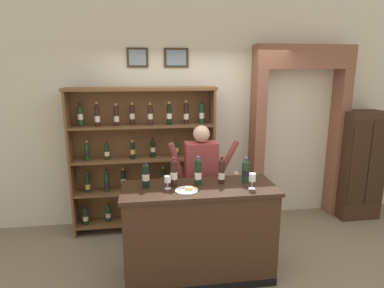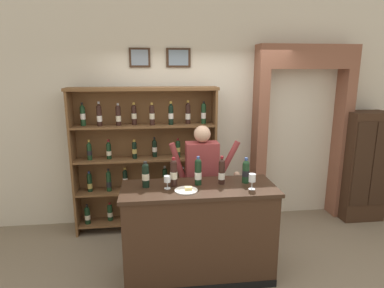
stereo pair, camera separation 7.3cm
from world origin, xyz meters
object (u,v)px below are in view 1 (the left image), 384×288
object	(u,v)px
side_cabinet	(358,165)
tasting_bottle_rosso	(222,171)
cheese_plate	(187,190)
wine_shelf	(144,157)
tasting_counter	(199,232)
wine_glass_right	(252,178)
shopkeeper	(201,175)
tasting_bottle_bianco	(198,171)
tasting_bottle_super_tuscan	(146,175)
tasting_bottle_prosecco	(174,172)
wine_glass_left	(168,180)
tasting_bottle_grappa	(246,171)

from	to	relation	value
side_cabinet	tasting_bottle_rosso	world-z (taller)	side_cabinet
tasting_bottle_rosso	cheese_plate	size ratio (longest dim) A/B	1.31
wine_shelf	tasting_counter	xyz separation A→B (m)	(0.58, -1.22, -0.54)
wine_glass_right	cheese_plate	xyz separation A→B (m)	(-0.67, 0.03, -0.10)
shopkeeper	tasting_bottle_bianco	size ratio (longest dim) A/B	5.14
cheese_plate	wine_shelf	bearing A→B (deg)	108.09
tasting_bottle_rosso	wine_glass_right	distance (m)	0.34
wine_shelf	shopkeeper	size ratio (longest dim) A/B	1.26
wine_glass_right	shopkeeper	bearing A→B (deg)	120.79
tasting_bottle_super_tuscan	tasting_bottle_rosso	bearing A→B (deg)	0.49
tasting_counter	tasting_bottle_prosecco	xyz separation A→B (m)	(-0.26, 0.07, 0.67)
wine_shelf	tasting_bottle_bianco	distance (m)	1.29
tasting_counter	tasting_bottle_super_tuscan	bearing A→B (deg)	173.51
side_cabinet	wine_glass_left	bearing A→B (deg)	-158.45
tasting_counter	tasting_bottle_grappa	world-z (taller)	tasting_bottle_grappa
wine_shelf	tasting_bottle_prosecco	world-z (taller)	wine_shelf
tasting_counter	shopkeeper	xyz separation A→B (m)	(0.12, 0.55, 0.46)
side_cabinet	shopkeeper	size ratio (longest dim) A/B	1.03
wine_glass_left	wine_glass_right	size ratio (longest dim) A/B	0.83
tasting_counter	tasting_bottle_bianco	size ratio (longest dim) A/B	5.24
cheese_plate	tasting_bottle_grappa	bearing A→B (deg)	14.59
tasting_bottle_prosecco	tasting_bottle_bianco	world-z (taller)	same
wine_glass_left	cheese_plate	bearing A→B (deg)	-26.25
side_cabinet	tasting_bottle_bianco	distance (m)	2.90
wine_shelf	wine_glass_left	xyz separation A→B (m)	(0.24, -1.23, 0.08)
tasting_bottle_grappa	wine_glass_left	bearing A→B (deg)	-174.68
tasting_bottle_grappa	wine_glass_right	xyz separation A→B (m)	(0.01, -0.21, -0.02)
tasting_bottle_bianco	tasting_bottle_prosecco	bearing A→B (deg)	-178.72
tasting_bottle_prosecco	tasting_bottle_rosso	size ratio (longest dim) A/B	1.01
tasting_bottle_grappa	wine_glass_right	size ratio (longest dim) A/B	1.68
tasting_counter	tasting_bottle_rosso	xyz separation A→B (m)	(0.25, 0.07, 0.66)
tasting_bottle_bianco	tasting_bottle_grappa	distance (m)	0.52
side_cabinet	tasting_bottle_bianco	size ratio (longest dim) A/B	5.29
tasting_counter	tasting_bottle_super_tuscan	size ratio (longest dim) A/B	5.90
wine_glass_right	tasting_bottle_rosso	bearing A→B (deg)	142.92
tasting_bottle_super_tuscan	tasting_bottle_bianco	bearing A→B (deg)	1.01
tasting_counter	tasting_bottle_rosso	bearing A→B (deg)	15.28
tasting_bottle_prosecco	wine_glass_left	distance (m)	0.12
tasting_bottle_grappa	wine_glass_right	distance (m)	0.21
side_cabinet	tasting_bottle_grappa	size ratio (longest dim) A/B	5.90
wine_shelf	cheese_plate	world-z (taller)	wine_shelf
tasting_bottle_rosso	tasting_bottle_super_tuscan	bearing A→B (deg)	-179.51
wine_glass_left	side_cabinet	bearing A→B (deg)	21.55
side_cabinet	tasting_counter	xyz separation A→B (m)	(-2.66, -1.17, -0.30)
tasting_bottle_bianco	cheese_plate	xyz separation A→B (m)	(-0.14, -0.17, -0.14)
side_cabinet	shopkeeper	distance (m)	2.62
tasting_bottle_super_tuscan	tasting_bottle_prosecco	size ratio (longest dim) A/B	0.89
cheese_plate	tasting_bottle_super_tuscan	bearing A→B (deg)	158.03
tasting_bottle_rosso	tasting_bottle_grappa	distance (m)	0.27
tasting_bottle_prosecco	cheese_plate	size ratio (longest dim) A/B	1.32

